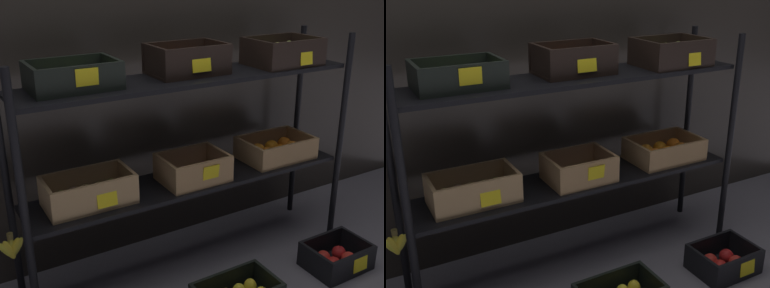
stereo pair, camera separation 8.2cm
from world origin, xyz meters
TOP-DOWN VIEW (x-y plane):
  - ground_plane at (0.00, 0.00)m, footprint 10.00×10.00m
  - storefront_wall at (0.00, 0.37)m, footprint 4.02×0.12m
  - display_rack at (0.00, 0.00)m, footprint 1.73×0.37m
  - crate_ground_apple_red at (0.60, -0.41)m, footprint 0.31×0.24m

SIDE VIEW (x-z plane):
  - ground_plane at x=0.00m, z-range 0.00..0.00m
  - crate_ground_apple_red at x=0.60m, z-range -0.02..0.12m
  - display_rack at x=0.00m, z-range 0.17..1.29m
  - storefront_wall at x=0.00m, z-range 0.00..2.05m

